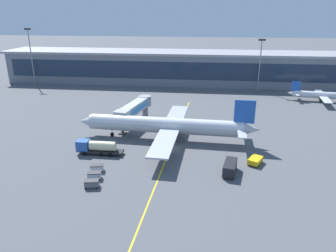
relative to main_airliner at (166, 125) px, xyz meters
The scene contains 14 objects.
ground_plane 6.93m from the main_airliner, 73.69° to the right, with size 700.00×700.00×0.00m, color #515459.
apron_lead_in_line 5.54m from the main_airliner, 62.98° to the right, with size 0.30×80.00×0.01m, color yellow.
terminal_building 71.62m from the main_airliner, 76.04° to the left, with size 200.29×20.59×14.29m.
main_airliner is the anchor object (origin of this frame).
jet_bridge 15.30m from the main_airliner, 133.69° to the left, with size 7.21×19.66×6.63m.
fuel_tanker 18.47m from the main_airliner, 144.75° to the right, with size 10.80×2.73×3.25m.
lavatory_truck 22.45m from the main_airliner, 47.04° to the right, with size 3.36×6.13×2.50m.
pushback_tug 24.05m from the main_airliner, 28.34° to the right, with size 3.78×4.43×1.40m.
baggage_cart_0 27.61m from the main_airliner, 113.80° to the right, with size 2.88×2.03×1.48m.
baggage_cart_1 25.04m from the main_airliner, 117.95° to the right, with size 2.88×2.03×1.48m.
baggage_cart_2 22.64m from the main_airliner, 123.03° to the right, with size 2.88×2.03×1.48m.
commuter_jet_far 68.37m from the main_airliner, 39.18° to the left, with size 26.19×20.84×7.01m.
apron_light_mast_0 88.97m from the main_airliner, 139.43° to the left, with size 2.80×0.50×24.56m.
apron_light_mast_1 65.88m from the main_airliner, 61.61° to the left, with size 2.80×0.50×21.05m.
Camera 1 is at (7.93, -69.83, 31.45)m, focal length 33.81 mm.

